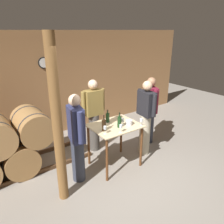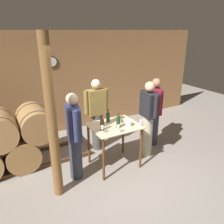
{
  "view_description": "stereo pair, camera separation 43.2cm",
  "coord_description": "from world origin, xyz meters",
  "views": [
    {
      "loc": [
        -2.3,
        -2.78,
        2.69
      ],
      "look_at": [
        0.04,
        0.52,
        1.17
      ],
      "focal_mm": 35.0,
      "sensor_mm": 36.0,
      "label": 1
    },
    {
      "loc": [
        -1.94,
        -3.01,
        2.69
      ],
      "look_at": [
        0.04,
        0.52,
        1.17
      ],
      "focal_mm": 35.0,
      "sensor_mm": 36.0,
      "label": 2
    }
  ],
  "objects": [
    {
      "name": "wine_glass_near_center",
      "position": [
        -0.06,
        0.1,
        1.03
      ],
      "size": [
        0.06,
        0.06,
        0.16
      ],
      "color": "silver",
      "rests_on": "tasting_table"
    },
    {
      "name": "wine_glass_near_left",
      "position": [
        -0.33,
        0.22,
        1.03
      ],
      "size": [
        0.06,
        0.06,
        0.15
      ],
      "color": "silver",
      "rests_on": "tasting_table"
    },
    {
      "name": "wine_bottle_left",
      "position": [
        0.01,
        0.64,
        1.02
      ],
      "size": [
        0.08,
        0.08,
        0.26
      ],
      "color": "#193819",
      "rests_on": "tasting_table"
    },
    {
      "name": "back_wall",
      "position": [
        -0.0,
        2.65,
        1.35
      ],
      "size": [
        8.4,
        0.08,
        2.7
      ],
      "color": "#996B42",
      "rests_on": "ground_plane"
    },
    {
      "name": "tasting_table",
      "position": [
        0.04,
        0.42,
        0.74
      ],
      "size": [
        0.97,
        0.8,
        0.92
      ],
      "color": "beige",
      "rests_on": "ground_plane"
    },
    {
      "name": "person_visitor_near_door",
      "position": [
        0.88,
        0.42,
        0.91
      ],
      "size": [
        0.25,
        0.59,
        1.71
      ],
      "color": "#B7AD93",
      "rests_on": "ground_plane"
    },
    {
      "name": "ground_plane",
      "position": [
        0.0,
        0.0,
        0.0
      ],
      "size": [
        14.0,
        14.0,
        0.0
      ],
      "primitive_type": "plane",
      "color": "gray"
    },
    {
      "name": "wine_bottle_center",
      "position": [
        0.05,
        0.29,
        1.04
      ],
      "size": [
        0.08,
        0.08,
        0.3
      ],
      "color": "#193819",
      "rests_on": "tasting_table"
    },
    {
      "name": "person_host",
      "position": [
        -0.8,
        0.43,
        0.9
      ],
      "size": [
        0.29,
        0.58,
        1.7
      ],
      "color": "#333847",
      "rests_on": "ground_plane"
    },
    {
      "name": "wine_bottle_far_left",
      "position": [
        -0.27,
        0.34,
        1.04
      ],
      "size": [
        0.08,
        0.08,
        0.31
      ],
      "color": "black",
      "rests_on": "tasting_table"
    },
    {
      "name": "wine_glass_far_side",
      "position": [
        0.47,
        0.12,
        1.02
      ],
      "size": [
        0.06,
        0.06,
        0.14
      ],
      "color": "silver",
      "rests_on": "tasting_table"
    },
    {
      "name": "person_visitor_with_scarf",
      "position": [
        0.04,
        1.24,
        0.9
      ],
      "size": [
        0.59,
        0.24,
        1.7
      ],
      "color": "#4C4742",
      "rests_on": "ground_plane"
    },
    {
      "name": "wooden_post",
      "position": [
        -1.23,
        0.16,
        1.35
      ],
      "size": [
        0.16,
        0.16,
        2.7
      ],
      "color": "brown",
      "rests_on": "ground_plane"
    },
    {
      "name": "wine_glass_near_right",
      "position": [
        0.17,
        0.34,
        1.02
      ],
      "size": [
        0.06,
        0.06,
        0.14
      ],
      "color": "silver",
      "rests_on": "tasting_table"
    },
    {
      "name": "ice_bucket",
      "position": [
        0.29,
        0.27,
        0.97
      ],
      "size": [
        0.13,
        0.13,
        0.1
      ],
      "color": "silver",
      "rests_on": "tasting_table"
    },
    {
      "name": "person_visitor_bearded",
      "position": [
        1.35,
        0.77,
        0.88
      ],
      "size": [
        0.34,
        0.56,
        1.67
      ],
      "color": "#333847",
      "rests_on": "ground_plane"
    }
  ]
}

